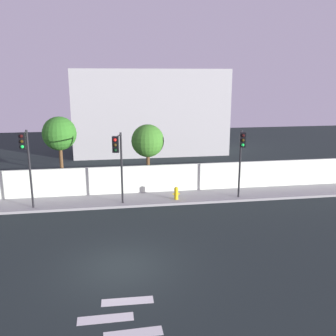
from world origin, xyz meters
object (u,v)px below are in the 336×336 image
at_px(traffic_light_left, 242,150).
at_px(traffic_light_center, 26,154).
at_px(roadside_tree_midright, 148,141).
at_px(fire_hydrant, 176,193).
at_px(roadside_tree_midleft, 59,134).
at_px(traffic_light_right, 118,154).

xyz_separation_m(traffic_light_left, traffic_light_center, (-12.40, -0.08, 0.21)).
bearing_deg(traffic_light_center, roadside_tree_midright, 27.43).
height_order(traffic_light_left, fire_hydrant, traffic_light_left).
height_order(fire_hydrant, roadside_tree_midright, roadside_tree_midright).
distance_m(traffic_light_left, traffic_light_center, 12.40).
bearing_deg(roadside_tree_midright, roadside_tree_midleft, -180.00).
xyz_separation_m(traffic_light_center, fire_hydrant, (8.53, 0.72, -2.90)).
height_order(traffic_light_right, roadside_tree_midleft, roadside_tree_midleft).
distance_m(traffic_light_center, traffic_light_right, 5.03).
distance_m(fire_hydrant, roadside_tree_midleft, 8.46).
distance_m(traffic_light_center, roadside_tree_midright, 8.00).
xyz_separation_m(traffic_light_left, roadside_tree_midleft, (-11.03, 3.60, 0.70)).
distance_m(traffic_light_left, fire_hydrant, 4.76).
bearing_deg(fire_hydrant, roadside_tree_midleft, 157.50).
xyz_separation_m(traffic_light_left, fire_hydrant, (-3.87, 0.64, -2.69)).
relative_size(traffic_light_right, roadside_tree_midright, 0.96).
height_order(traffic_light_center, fire_hydrant, traffic_light_center).
distance_m(traffic_light_right, roadside_tree_midleft, 5.38).
distance_m(traffic_light_center, fire_hydrant, 9.04).
distance_m(traffic_light_center, roadside_tree_midleft, 3.96).
bearing_deg(traffic_light_right, traffic_light_center, 177.66).
height_order(traffic_light_center, traffic_light_right, traffic_light_center).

